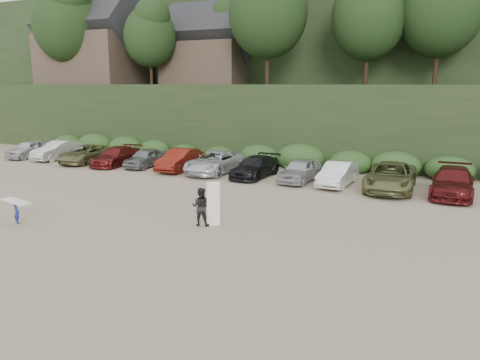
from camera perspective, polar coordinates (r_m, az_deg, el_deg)
The scene contains 5 objects.
ground at distance 21.91m, azimuth -6.33°, elevation -4.49°, with size 120.00×120.00×0.00m, color tan.
hillside_backdrop at distance 55.26m, azimuth 13.73°, elevation 16.70°, with size 90.00×41.50×28.00m.
parked_cars at distance 31.90m, azimuth -2.88°, elevation 2.03°, with size 34.35×6.07×1.59m.
child_surfer at distance 22.79m, azimuth -25.62°, elevation -3.09°, with size 1.82×0.86×1.05m.
adult_surfer at distance 20.34m, azimuth -4.66°, elevation -3.23°, with size 1.33×0.81×1.99m.
Camera 1 is at (11.04, -17.92, 6.07)m, focal length 35.00 mm.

